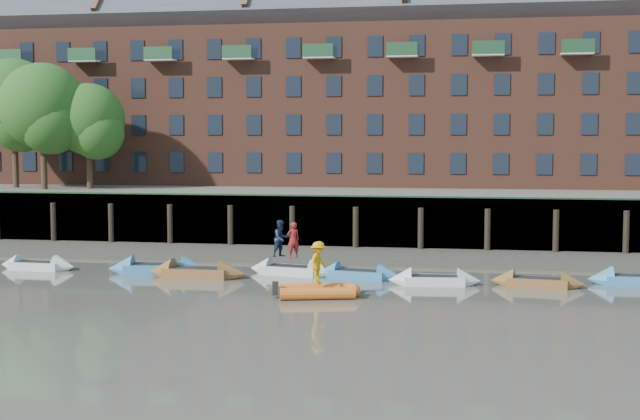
% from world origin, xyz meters
% --- Properties ---
extents(ground, '(220.00, 220.00, 0.00)m').
position_xyz_m(ground, '(0.00, 0.00, 0.00)').
color(ground, '#5D5950').
rests_on(ground, ground).
extents(foreshore, '(110.00, 8.00, 0.50)m').
position_xyz_m(foreshore, '(0.00, 18.00, 0.00)').
color(foreshore, '#3D382F').
rests_on(foreshore, ground).
extents(mud_band, '(110.00, 1.60, 0.10)m').
position_xyz_m(mud_band, '(0.00, 14.60, 0.00)').
color(mud_band, '#4C4336').
rests_on(mud_band, ground).
extents(river_wall, '(110.00, 1.23, 3.30)m').
position_xyz_m(river_wall, '(-0.00, 22.38, 1.59)').
color(river_wall, '#2D2A26').
rests_on(river_wall, ground).
extents(bank_terrace, '(110.00, 28.00, 3.20)m').
position_xyz_m(bank_terrace, '(0.00, 36.00, 1.60)').
color(bank_terrace, '#5E594D').
rests_on(bank_terrace, ground).
extents(apartment_terrace, '(80.60, 15.56, 20.98)m').
position_xyz_m(apartment_terrace, '(-0.00, 36.99, 12.82)').
color(apartment_terrace, brown).
rests_on(apartment_terrace, bank_terrace).
extents(tree_cluster, '(11.76, 7.74, 9.40)m').
position_xyz_m(tree_cluster, '(-25.62, 27.35, 9.00)').
color(tree_cluster, '#3A281C').
rests_on(tree_cluster, bank_terrace).
extents(rowboat_0, '(4.26, 1.45, 1.22)m').
position_xyz_m(rowboat_0, '(-17.22, 10.34, 0.22)').
color(rowboat_0, silver).
rests_on(rowboat_0, ground).
extents(rowboat_1, '(5.18, 2.23, 1.46)m').
position_xyz_m(rowboat_1, '(-10.54, 10.08, 0.26)').
color(rowboat_1, teal).
rests_on(rowboat_1, ground).
extents(rowboat_2, '(4.97, 1.52, 1.44)m').
position_xyz_m(rowboat_2, '(-8.19, 9.20, 0.25)').
color(rowboat_2, brown).
rests_on(rowboat_2, ground).
extents(rowboat_3, '(4.66, 2.16, 1.30)m').
position_xyz_m(rowboat_3, '(-3.83, 10.92, 0.23)').
color(rowboat_3, silver).
rests_on(rowboat_3, ground).
extents(rowboat_4, '(4.39, 1.95, 1.23)m').
position_xyz_m(rowboat_4, '(-0.33, 10.27, 0.22)').
color(rowboat_4, teal).
rests_on(rowboat_4, ground).
extents(rowboat_5, '(4.41, 1.63, 1.25)m').
position_xyz_m(rowboat_5, '(3.41, 9.06, 0.22)').
color(rowboat_5, silver).
rests_on(rowboat_5, ground).
extents(rowboat_6, '(4.39, 1.79, 1.24)m').
position_xyz_m(rowboat_6, '(8.12, 9.35, 0.22)').
color(rowboat_6, brown).
rests_on(rowboat_6, ground).
extents(rowboat_7, '(4.60, 1.41, 1.33)m').
position_xyz_m(rowboat_7, '(12.78, 10.69, 0.24)').
color(rowboat_7, teal).
rests_on(rowboat_7, ground).
extents(rib_tender, '(3.62, 2.43, 0.61)m').
position_xyz_m(rib_tender, '(-1.31, 5.02, 0.27)').
color(rib_tender, orange).
rests_on(rib_tender, ground).
extents(person_rower_a, '(0.78, 0.71, 1.79)m').
position_xyz_m(person_rower_a, '(-3.70, 10.88, 1.77)').
color(person_rower_a, maroon).
rests_on(person_rower_a, rowboat_3).
extents(person_rower_b, '(1.12, 1.15, 1.87)m').
position_xyz_m(person_rower_b, '(-4.36, 11.06, 1.81)').
color(person_rower_b, '#19233F').
rests_on(person_rower_b, rowboat_3).
extents(person_rib_crew, '(0.98, 1.34, 1.87)m').
position_xyz_m(person_rib_crew, '(-1.38, 4.99, 1.50)').
color(person_rib_crew, orange).
rests_on(person_rib_crew, rib_tender).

